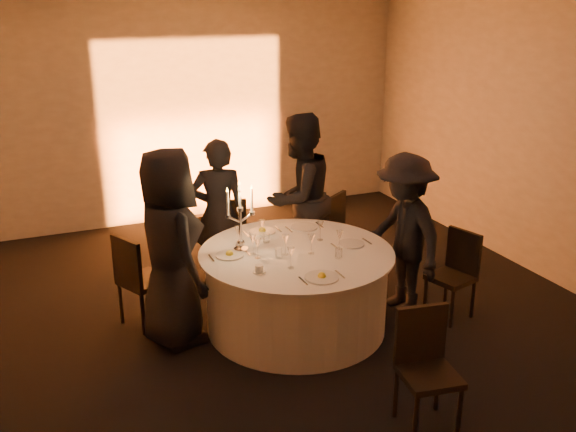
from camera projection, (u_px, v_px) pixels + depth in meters
name	position (u px, v px, depth m)	size (l,w,h in m)	color
floor	(296.00, 326.00, 6.14)	(7.00, 7.00, 0.00)	black
wall_back	(193.00, 111.00, 8.68)	(7.00, 7.00, 0.00)	#AEA9A1
wall_right	(557.00, 145.00, 6.75)	(7.00, 7.00, 0.00)	#AEA9A1
uplighter_fixture	(203.00, 219.00, 8.90)	(0.25, 0.12, 0.10)	black
banquet_table	(296.00, 289.00, 6.01)	(1.80, 1.80, 0.77)	black
chair_left	(138.00, 276.00, 5.99)	(0.54, 0.54, 0.92)	black
chair_back_left	(227.00, 231.00, 7.14)	(0.44, 0.44, 0.90)	black
chair_back_right	(328.00, 226.00, 7.30)	(0.55, 0.55, 0.90)	black
chair_right	(456.00, 270.00, 6.21)	(0.46, 0.46, 0.86)	black
chair_front	(425.00, 361.00, 4.62)	(0.45, 0.45, 0.90)	black
guest_left	(170.00, 249.00, 5.61)	(0.88, 0.57, 1.80)	black
guest_back_left	(219.00, 213.00, 6.78)	(0.59, 0.39, 1.62)	black
guest_back_right	(299.00, 198.00, 6.94)	(0.89, 0.69, 1.84)	black
guest_right	(404.00, 233.00, 6.24)	(1.03, 0.59, 1.59)	black
plate_left	(229.00, 254.00, 5.78)	(0.36, 0.25, 0.08)	white
plate_back_left	(262.00, 230.00, 6.35)	(0.36, 0.26, 0.08)	white
plate_back_right	(304.00, 227.00, 6.47)	(0.35, 0.27, 0.01)	white
plate_right	(351.00, 244.00, 6.04)	(0.36, 0.25, 0.01)	white
plate_front	(322.00, 276.00, 5.33)	(0.36, 0.29, 0.08)	white
coffee_cup	(259.00, 269.00, 5.44)	(0.11, 0.11, 0.07)	white
candelabra	(240.00, 226.00, 5.83)	(0.28, 0.13, 0.67)	silver
wine_glass_a	(311.00, 240.00, 5.79)	(0.07, 0.07, 0.19)	silver
wine_glass_b	(286.00, 241.00, 5.76)	(0.07, 0.07, 0.19)	silver
wine_glass_c	(291.00, 253.00, 5.48)	(0.07, 0.07, 0.19)	silver
wine_glass_d	(340.00, 236.00, 5.87)	(0.07, 0.07, 0.19)	silver
wine_glass_e	(258.00, 244.00, 5.69)	(0.07, 0.07, 0.19)	silver
wine_glass_f	(262.00, 225.00, 6.14)	(0.07, 0.07, 0.19)	silver
wine_glass_g	(253.00, 240.00, 5.77)	(0.07, 0.07, 0.19)	silver
wine_glass_h	(238.00, 232.00, 5.97)	(0.07, 0.07, 0.19)	silver
wine_glass_i	(320.00, 227.00, 6.11)	(0.07, 0.07, 0.19)	silver
tumbler_a	(339.00, 253.00, 5.72)	(0.07, 0.07, 0.09)	silver
tumbler_b	(279.00, 253.00, 5.73)	(0.07, 0.07, 0.09)	silver
tumbler_c	(266.00, 238.00, 6.08)	(0.07, 0.07, 0.09)	silver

